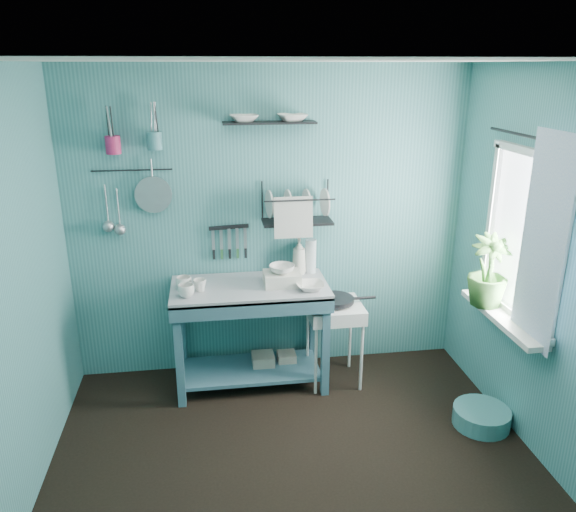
{
  "coord_description": "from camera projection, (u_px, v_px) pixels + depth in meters",
  "views": [
    {
      "loc": [
        -0.49,
        -2.86,
        2.48
      ],
      "look_at": [
        0.05,
        0.85,
        1.2
      ],
      "focal_mm": 35.0,
      "sensor_mm": 36.0,
      "label": 1
    }
  ],
  "objects": [
    {
      "name": "floor",
      "position": [
        300.0,
        479.0,
        3.55
      ],
      "size": [
        3.2,
        3.2,
        0.0
      ],
      "primitive_type": "plane",
      "color": "black",
      "rests_on": "ground"
    },
    {
      "name": "ceiling",
      "position": [
        303.0,
        61.0,
        2.74
      ],
      "size": [
        3.2,
        3.2,
        0.0
      ],
      "primitive_type": "plane",
      "rotation": [
        3.14,
        0.0,
        0.0
      ],
      "color": "silver",
      "rests_on": "ground"
    },
    {
      "name": "wall_back",
      "position": [
        270.0,
        225.0,
        4.54
      ],
      "size": [
        3.2,
        0.0,
        3.2
      ],
      "primitive_type": "plane",
      "rotation": [
        1.57,
        0.0,
        0.0
      ],
      "color": "teal",
      "rests_on": "ground"
    },
    {
      "name": "wall_front",
      "position": [
        382.0,
        485.0,
        1.74
      ],
      "size": [
        3.2,
        0.0,
        3.2
      ],
      "primitive_type": "plane",
      "rotation": [
        -1.57,
        0.0,
        0.0
      ],
      "color": "teal",
      "rests_on": "ground"
    },
    {
      "name": "wall_right",
      "position": [
        564.0,
        281.0,
        3.36
      ],
      "size": [
        0.0,
        3.0,
        3.0
      ],
      "primitive_type": "plane",
      "rotation": [
        1.57,
        0.0,
        -1.57
      ],
      "color": "teal",
      "rests_on": "ground"
    },
    {
      "name": "work_counter",
      "position": [
        251.0,
        335.0,
        4.49
      ],
      "size": [
        1.23,
        0.64,
        0.86
      ],
      "primitive_type": "cube",
      "rotation": [
        0.0,
        0.0,
        0.03
      ],
      "color": "#335C6B",
      "rests_on": "floor"
    },
    {
      "name": "mug_left",
      "position": [
        186.0,
        291.0,
        4.12
      ],
      "size": [
        0.12,
        0.12,
        0.1
      ],
      "primitive_type": "imported",
      "color": "silver",
      "rests_on": "work_counter"
    },
    {
      "name": "mug_mid",
      "position": [
        200.0,
        285.0,
        4.22
      ],
      "size": [
        0.14,
        0.14,
        0.09
      ],
      "primitive_type": "imported",
      "rotation": [
        0.0,
        0.0,
        0.52
      ],
      "color": "silver",
      "rests_on": "work_counter"
    },
    {
      "name": "mug_right",
      "position": [
        184.0,
        283.0,
        4.26
      ],
      "size": [
        0.17,
        0.17,
        0.1
      ],
      "primitive_type": "imported",
      "rotation": [
        0.0,
        0.0,
        1.05
      ],
      "color": "silver",
      "rests_on": "work_counter"
    },
    {
      "name": "wash_tub",
      "position": [
        282.0,
        279.0,
        4.35
      ],
      "size": [
        0.28,
        0.22,
        0.1
      ],
      "primitive_type": "cube",
      "color": "beige",
      "rests_on": "work_counter"
    },
    {
      "name": "tub_bowl",
      "position": [
        282.0,
        269.0,
        4.32
      ],
      "size": [
        0.2,
        0.19,
        0.06
      ],
      "primitive_type": "imported",
      "color": "silver",
      "rests_on": "wash_tub"
    },
    {
      "name": "soap_bottle",
      "position": [
        299.0,
        256.0,
        4.54
      ],
      "size": [
        0.12,
        0.12,
        0.3
      ],
      "primitive_type": "imported",
      "color": "beige",
      "rests_on": "work_counter"
    },
    {
      "name": "water_bottle",
      "position": [
        311.0,
        256.0,
        4.58
      ],
      "size": [
        0.09,
        0.09,
        0.28
      ],
      "primitive_type": "cylinder",
      "color": "silver",
      "rests_on": "work_counter"
    },
    {
      "name": "counter_bowl",
      "position": [
        310.0,
        286.0,
        4.26
      ],
      "size": [
        0.22,
        0.22,
        0.05
      ],
      "primitive_type": "imported",
      "color": "silver",
      "rests_on": "work_counter"
    },
    {
      "name": "hotplate_stand",
      "position": [
        334.0,
        342.0,
        4.56
      ],
      "size": [
        0.46,
        0.46,
        0.68
      ],
      "primitive_type": "cube",
      "rotation": [
        0.0,
        0.0,
        0.07
      ],
      "color": "silver",
      "rests_on": "floor"
    },
    {
      "name": "frying_pan",
      "position": [
        335.0,
        300.0,
        4.43
      ],
      "size": [
        0.3,
        0.3,
        0.03
      ],
      "primitive_type": "cylinder",
      "color": "black",
      "rests_on": "hotplate_stand"
    },
    {
      "name": "knife_strip",
      "position": [
        229.0,
        227.0,
        4.47
      ],
      "size": [
        0.32,
        0.06,
        0.03
      ],
      "primitive_type": "cube",
      "rotation": [
        0.0,
        0.0,
        0.12
      ],
      "color": "black",
      "rests_on": "wall_back"
    },
    {
      "name": "dish_rack",
      "position": [
        297.0,
        203.0,
        4.38
      ],
      "size": [
        0.58,
        0.33,
        0.32
      ],
      "primitive_type": "cube",
      "rotation": [
        0.0,
        0.0,
        -0.17
      ],
      "color": "black",
      "rests_on": "wall_back"
    },
    {
      "name": "upper_shelf",
      "position": [
        269.0,
        123.0,
        4.18
      ],
      "size": [
        0.7,
        0.18,
        0.01
      ],
      "primitive_type": "cube",
      "rotation": [
        0.0,
        0.0,
        -0.0
      ],
      "color": "black",
      "rests_on": "wall_back"
    },
    {
      "name": "shelf_bowl_left",
      "position": [
        244.0,
        121.0,
        4.15
      ],
      "size": [
        0.24,
        0.24,
        0.05
      ],
      "primitive_type": "imported",
      "rotation": [
        0.0,
        0.0,
        0.12
      ],
      "color": "silver",
      "rests_on": "upper_shelf"
    },
    {
      "name": "shelf_bowl_right",
      "position": [
        292.0,
        126.0,
        4.22
      ],
      "size": [
        0.26,
        0.26,
        0.05
      ],
      "primitive_type": "imported",
      "rotation": [
        0.0,
        0.0,
        0.16
      ],
      "color": "silver",
      "rests_on": "upper_shelf"
    },
    {
      "name": "utensil_cup_magenta",
      "position": [
        113.0,
        145.0,
        4.09
      ],
      "size": [
        0.11,
        0.11,
        0.13
      ],
      "primitive_type": "cylinder",
      "color": "#B42153",
      "rests_on": "wall_back"
    },
    {
      "name": "utensil_cup_teal",
      "position": [
        154.0,
        141.0,
        4.13
      ],
      "size": [
        0.11,
        0.11,
        0.13
      ],
      "primitive_type": "cylinder",
      "color": "teal",
      "rests_on": "wall_back"
    },
    {
      "name": "colander",
      "position": [
        153.0,
        195.0,
        4.28
      ],
      "size": [
        0.28,
        0.03,
        0.28
      ],
      "primitive_type": "cylinder",
      "rotation": [
        1.54,
        0.0,
        0.0
      ],
      "color": "#A2A6AA",
      "rests_on": "wall_back"
    },
    {
      "name": "ladle_outer",
      "position": [
        106.0,
        204.0,
        4.26
      ],
      "size": [
        0.01,
        0.01,
        0.3
      ],
      "primitive_type": "cylinder",
      "color": "#A2A6AA",
      "rests_on": "wall_back"
    },
    {
      "name": "ladle_inner",
      "position": [
        118.0,
        208.0,
        4.28
      ],
      "size": [
        0.01,
        0.01,
        0.3
      ],
      "primitive_type": "cylinder",
      "color": "#A2A6AA",
      "rests_on": "wall_back"
    },
    {
      "name": "hook_rail",
      "position": [
        132.0,
        170.0,
        4.22
      ],
      "size": [
        0.6,
        0.01,
        0.01
      ],
      "primitive_type": "cylinder",
      "rotation": [
        0.0,
        1.57,
        0.0
      ],
      "color": "black",
      "rests_on": "wall_back"
    },
    {
      "name": "window_glass",
      "position": [
        525.0,
        236.0,
        3.73
      ],
      "size": [
        0.0,
        1.1,
        1.1
      ],
      "primitive_type": "plane",
      "rotation": [
        1.57,
        0.0,
        1.57
      ],
      "color": "white",
      "rests_on": "wall_right"
    },
    {
      "name": "windowsill",
      "position": [
        502.0,
        317.0,
        3.91
      ],
      "size": [
        0.16,
        0.95,
        0.04
      ],
      "primitive_type": "cube",
      "color": "silver",
      "rests_on": "wall_right"
    },
    {
      "name": "curtain",
      "position": [
        542.0,
        243.0,
        3.42
      ],
      "size": [
        0.0,
        1.35,
        1.35
      ],
      "primitive_type": "plane",
      "rotation": [
        1.57,
        0.0,
        1.57
      ],
      "color": "white",
      "rests_on": "wall_right"
    },
    {
      "name": "curtain_rod",
      "position": [
        532.0,
        137.0,
        3.51
      ],
      "size": [
        0.02,
        1.05,
        0.02
      ],
      "primitive_type": "cylinder",
      "rotation": [
        1.57,
        0.0,
        0.0
      ],
      "color": "black",
      "rests_on": "wall_right"
    },
    {
      "name": "potted_plant",
      "position": [
        489.0,
        271.0,
        3.99
      ],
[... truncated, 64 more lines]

